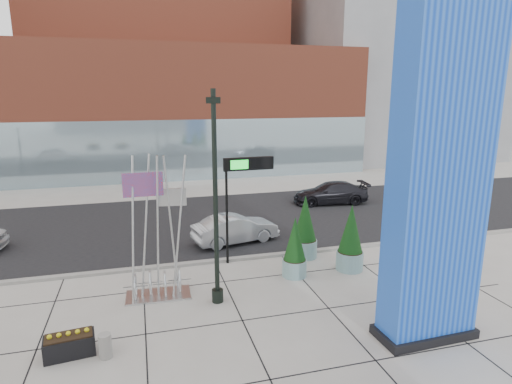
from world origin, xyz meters
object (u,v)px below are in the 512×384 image
object	(u,v)px
blue_pylon	(438,182)
overhead_street_sign	(245,173)
public_art_sculpture	(157,261)
lamp_post	(216,220)
concrete_bollard	(105,346)
car_silver_mid	(236,229)

from	to	relation	value
blue_pylon	overhead_street_sign	size ratio (longest dim) A/B	2.15
public_art_sculpture	lamp_post	bearing A→B (deg)	-24.33
concrete_bollard	car_silver_mid	size ratio (longest dim) A/B	0.17
lamp_post	car_silver_mid	distance (m)	6.45
blue_pylon	concrete_bollard	distance (m)	10.19
lamp_post	blue_pylon	bearing A→B (deg)	-34.01
concrete_bollard	blue_pylon	bearing A→B (deg)	-8.65
public_art_sculpture	concrete_bollard	bearing A→B (deg)	-113.06
lamp_post	concrete_bollard	distance (m)	5.00
concrete_bollard	overhead_street_sign	xyz separation A→B (m)	(5.36, 5.69, 3.53)
overhead_street_sign	car_silver_mid	size ratio (longest dim) A/B	1.09
blue_pylon	concrete_bollard	xyz separation A→B (m)	(-9.11, 1.39, -4.35)
overhead_street_sign	concrete_bollard	bearing A→B (deg)	-135.54
blue_pylon	lamp_post	world-z (taller)	blue_pylon
lamp_post	public_art_sculpture	world-z (taller)	lamp_post
lamp_post	concrete_bollard	size ratio (longest dim) A/B	10.50
overhead_street_sign	car_silver_mid	distance (m)	3.99
car_silver_mid	blue_pylon	bearing A→B (deg)	-171.84
public_art_sculpture	car_silver_mid	world-z (taller)	public_art_sculpture
blue_pylon	lamp_post	distance (m)	6.93
overhead_street_sign	car_silver_mid	world-z (taller)	overhead_street_sign
lamp_post	car_silver_mid	size ratio (longest dim) A/B	1.74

